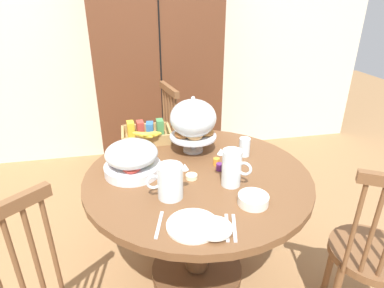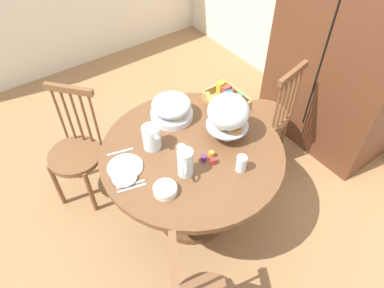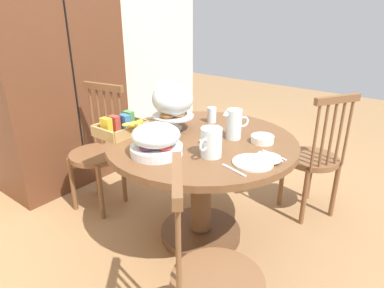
% 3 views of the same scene
% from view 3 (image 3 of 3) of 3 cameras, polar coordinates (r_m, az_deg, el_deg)
% --- Properties ---
extents(ground_plane, '(10.00, 10.00, 0.00)m').
position_cam_3_polar(ground_plane, '(2.45, -1.13, -16.18)').
color(ground_plane, '#997047').
extents(wall_back, '(4.80, 0.06, 2.60)m').
position_cam_3_polar(wall_back, '(3.39, -27.21, 16.21)').
color(wall_back, silver).
rests_on(wall_back, ground_plane).
extents(wooden_armoire, '(1.18, 0.60, 1.96)m').
position_cam_3_polar(wooden_armoire, '(3.18, -22.08, 10.96)').
color(wooden_armoire, brown).
rests_on(wooden_armoire, ground_plane).
extents(dining_table, '(1.20, 1.20, 0.74)m').
position_cam_3_polar(dining_table, '(2.23, 1.58, -4.27)').
color(dining_table, brown).
rests_on(dining_table, ground_plane).
extents(windsor_chair_near_window, '(0.41, 0.41, 0.97)m').
position_cam_3_polar(windsor_chair_near_window, '(2.75, -15.50, -1.53)').
color(windsor_chair_near_window, brown).
rests_on(windsor_chair_near_window, ground_plane).
extents(windsor_chair_by_cabinet, '(0.47, 0.47, 0.97)m').
position_cam_3_polar(windsor_chair_by_cabinet, '(1.54, 3.26, -22.13)').
color(windsor_chair_by_cabinet, brown).
rests_on(windsor_chair_by_cabinet, ground_plane).
extents(windsor_chair_facing_door, '(0.46, 0.45, 0.97)m').
position_cam_3_polar(windsor_chair_facing_door, '(2.70, 19.69, -2.50)').
color(windsor_chair_facing_door, brown).
rests_on(windsor_chair_facing_door, ground_plane).
extents(pastry_stand_with_dome, '(0.28, 0.28, 0.34)m').
position_cam_3_polar(pastry_stand_with_dome, '(2.26, -3.26, 7.19)').
color(pastry_stand_with_dome, silver).
rests_on(pastry_stand_with_dome, dining_table).
extents(fruit_platter_covered, '(0.30, 0.30, 0.18)m').
position_cam_3_polar(fruit_platter_covered, '(1.92, -6.03, 0.69)').
color(fruit_platter_covered, silver).
rests_on(fruit_platter_covered, dining_table).
extents(orange_juice_pitcher, '(0.16, 0.12, 0.19)m').
position_cam_3_polar(orange_juice_pitcher, '(2.15, 7.05, 3.12)').
color(orange_juice_pitcher, silver).
rests_on(orange_juice_pitcher, dining_table).
extents(milk_pitcher, '(0.20, 0.12, 0.17)m').
position_cam_3_polar(milk_pitcher, '(1.88, 3.23, 0.06)').
color(milk_pitcher, silver).
rests_on(milk_pitcher, dining_table).
extents(cereal_basket, '(0.32, 0.30, 0.12)m').
position_cam_3_polar(cereal_basket, '(2.28, -11.66, 2.88)').
color(cereal_basket, tan).
rests_on(cereal_basket, dining_table).
extents(china_plate_large, '(0.22, 0.22, 0.01)m').
position_cam_3_polar(china_plate_large, '(1.85, 10.18, -3.07)').
color(china_plate_large, white).
rests_on(china_plate_large, dining_table).
extents(china_plate_small, '(0.15, 0.15, 0.01)m').
position_cam_3_polar(china_plate_small, '(1.89, 12.54, -2.31)').
color(china_plate_small, white).
rests_on(china_plate_small, china_plate_large).
extents(cereal_bowl, '(0.14, 0.14, 0.04)m').
position_cam_3_polar(cereal_bowl, '(2.13, 11.71, 0.82)').
color(cereal_bowl, white).
rests_on(cereal_bowl, dining_table).
extents(drinking_glass, '(0.06, 0.06, 0.11)m').
position_cam_3_polar(drinking_glass, '(2.45, 3.33, 4.89)').
color(drinking_glass, silver).
rests_on(drinking_glass, dining_table).
extents(butter_dish, '(0.06, 0.06, 0.02)m').
position_cam_3_polar(butter_dish, '(2.08, 2.08, 0.40)').
color(butter_dish, beige).
rests_on(butter_dish, dining_table).
extents(jam_jar_strawberry, '(0.04, 0.04, 0.04)m').
position_cam_3_polar(jam_jar_strawberry, '(2.29, 3.57, 2.72)').
color(jam_jar_strawberry, '#B7282D').
rests_on(jam_jar_strawberry, dining_table).
extents(jam_jar_apricot, '(0.04, 0.04, 0.04)m').
position_cam_3_polar(jam_jar_apricot, '(2.27, 2.18, 2.53)').
color(jam_jar_apricot, orange).
rests_on(jam_jar_apricot, dining_table).
extents(jam_jar_grape, '(0.04, 0.04, 0.04)m').
position_cam_3_polar(jam_jar_grape, '(2.23, 3.44, 2.20)').
color(jam_jar_grape, '#5B2366').
rests_on(jam_jar_grape, dining_table).
extents(table_knife, '(0.06, 0.17, 0.01)m').
position_cam_3_polar(table_knife, '(1.95, 13.01, -2.05)').
color(table_knife, silver).
rests_on(table_knife, dining_table).
extents(dinner_fork, '(0.06, 0.17, 0.01)m').
position_cam_3_polar(dinner_fork, '(1.97, 13.58, -1.83)').
color(dinner_fork, silver).
rests_on(dinner_fork, dining_table).
extents(soup_spoon, '(0.06, 0.17, 0.01)m').
position_cam_3_polar(soup_spoon, '(1.76, 7.02, -4.37)').
color(soup_spoon, silver).
rests_on(soup_spoon, dining_table).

